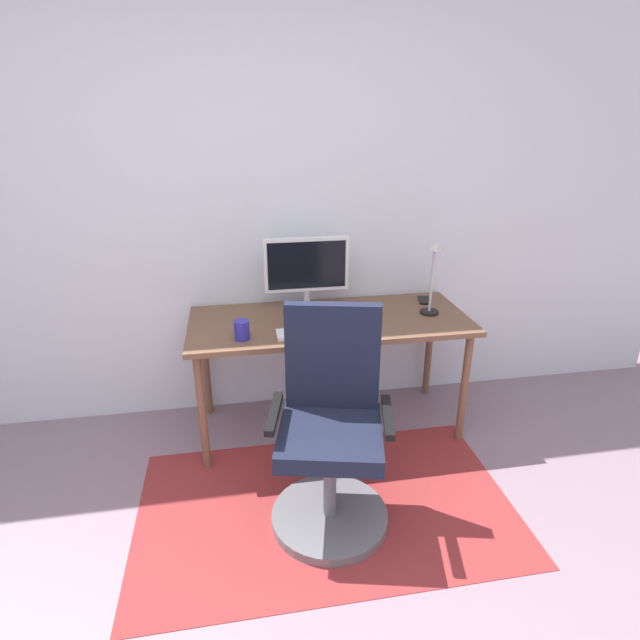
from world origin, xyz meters
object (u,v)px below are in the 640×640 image
(computer_mouse, at_px, (370,326))
(coffee_cup, at_px, (242,330))
(cell_phone, at_px, (424,300))
(office_chair, at_px, (331,442))
(desk, at_px, (330,329))
(desk_lamp, at_px, (434,262))
(keyboard, at_px, (317,332))
(monitor, at_px, (306,268))

(computer_mouse, xyz_separation_m, coffee_cup, (-0.69, -0.01, 0.03))
(cell_phone, relative_size, office_chair, 0.14)
(desk, distance_m, desk_lamp, 0.70)
(cell_phone, xyz_separation_m, desk_lamp, (-0.05, -0.20, 0.30))
(keyboard, bearing_deg, coffee_cup, 179.63)
(desk, xyz_separation_m, computer_mouse, (0.19, -0.19, 0.08))
(keyboard, relative_size, computer_mouse, 4.13)
(keyboard, height_order, cell_phone, keyboard)
(computer_mouse, height_order, desk_lamp, desk_lamp)
(office_chair, bearing_deg, keyboard, 99.96)
(computer_mouse, height_order, coffee_cup, coffee_cup)
(monitor, distance_m, keyboard, 0.46)
(desk, relative_size, office_chair, 1.54)
(monitor, bearing_deg, cell_phone, -0.43)
(keyboard, distance_m, desk_lamp, 0.78)
(coffee_cup, height_order, office_chair, office_chair)
(desk_lamp, bearing_deg, office_chair, -135.15)
(desk, height_order, coffee_cup, coffee_cup)
(monitor, relative_size, computer_mouse, 4.76)
(computer_mouse, relative_size, coffee_cup, 1.02)
(desk_lamp, bearing_deg, monitor, 163.32)
(cell_phone, distance_m, office_chair, 1.24)
(monitor, xyz_separation_m, computer_mouse, (0.29, -0.38, -0.23))
(office_chair, bearing_deg, desk, 92.69)
(monitor, height_order, cell_phone, monitor)
(computer_mouse, height_order, cell_phone, computer_mouse)
(keyboard, relative_size, coffee_cup, 4.22)
(desk, distance_m, computer_mouse, 0.28)
(monitor, distance_m, office_chair, 1.08)
(computer_mouse, relative_size, desk_lamp, 0.24)
(keyboard, bearing_deg, desk_lamp, 14.79)
(coffee_cup, bearing_deg, keyboard, -0.37)
(computer_mouse, bearing_deg, monitor, 127.55)
(monitor, bearing_deg, keyboard, -90.48)
(computer_mouse, distance_m, desk_lamp, 0.53)
(keyboard, height_order, desk_lamp, desk_lamp)
(coffee_cup, bearing_deg, office_chair, -56.06)
(keyboard, height_order, coffee_cup, coffee_cup)
(keyboard, bearing_deg, computer_mouse, 2.71)
(keyboard, xyz_separation_m, cell_phone, (0.74, 0.39, -0.00))
(desk, xyz_separation_m, keyboard, (-0.11, -0.20, 0.07))
(coffee_cup, bearing_deg, desk, 21.49)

